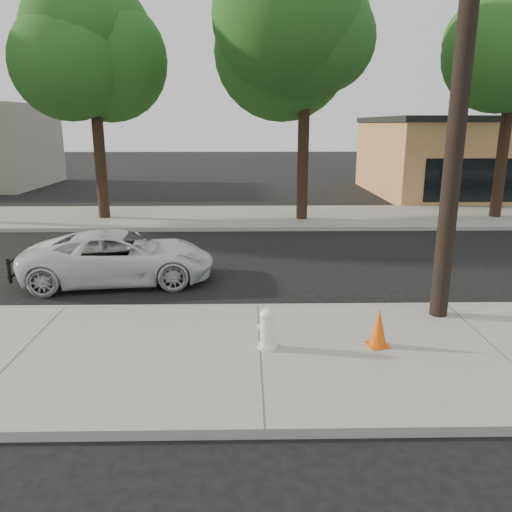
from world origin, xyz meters
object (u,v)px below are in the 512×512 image
utility_pole (462,73)px  traffic_cone (379,328)px  fire_hydrant (268,329)px  police_cruiser (120,257)px

utility_pole → traffic_cone: (-1.58, -1.41, -4.22)m
traffic_cone → utility_pole: bearing=41.9°
fire_hydrant → police_cruiser: bearing=143.3°
utility_pole → traffic_cone: 4.73m
police_cruiser → traffic_cone: size_ratio=6.89×
utility_pole → police_cruiser: bearing=158.5°
police_cruiser → fire_hydrant: (3.49, -4.21, -0.15)m
utility_pole → traffic_cone: utility_pole is taller
utility_pole → police_cruiser: (-6.96, 2.75, -4.06)m
police_cruiser → fire_hydrant: 5.47m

